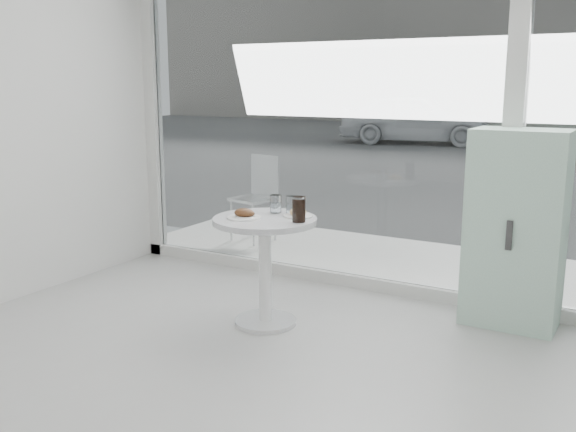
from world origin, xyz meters
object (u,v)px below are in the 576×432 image
Objects in this scene: mint_cabinet at (516,229)px; car_white at (415,118)px; patio_chair at (258,192)px; plate_donut at (298,214)px; main_table at (265,249)px; water_tumbler_b at (292,206)px; water_tumbler_a at (276,205)px; cola_glass at (299,210)px; plate_fritter at (245,215)px.

car_white is (-5.06, 12.66, 0.00)m from mint_cabinet.
plate_donut is (1.46, -1.77, 0.24)m from patio_chair.
mint_cabinet is (1.50, 0.88, 0.14)m from main_table.
patio_chair is at bearing 128.88° from water_tumbler_b.
patio_chair is 6.89× the size of water_tumbler_a.
water_tumbler_b reaches higher than main_table.
car_white is (-2.28, 11.62, 0.14)m from patio_chair.
car_white is 23.56× the size of cola_glass.
plate_fritter is 0.39m from cola_glass.
car_white is 14.06m from plate_fritter.
mint_cabinet reaches higher than water_tumbler_a.
cola_glass is (0.18, -0.22, 0.03)m from water_tumbler_b.
plate_fritter is at bearing -177.26° from car_white.
cola_glass reaches higher than water_tumbler_a.
patio_chair is 5.15× the size of cola_glass.
car_white is 14.07m from cola_glass.
water_tumbler_a is 0.12m from water_tumbler_b.
plate_donut is at bearing 120.91° from cola_glass.
patio_chair is at bearing 123.77° from main_table.
car_white is at bearing 105.78° from cola_glass.
plate_donut is at bearing -175.87° from car_white.
cola_glass is at bearing -0.34° from main_table.
patio_chair is at bearing 126.02° from water_tumbler_a.
main_table is 0.19× the size of car_white.
plate_donut is at bearing -39.44° from patio_chair.
mint_cabinet is 1.52m from cola_glass.
mint_cabinet reaches higher than main_table.
water_tumbler_b is at bearing -176.16° from car_white.
car_white reaches higher than cola_glass.
mint_cabinet reaches higher than patio_chair.
cola_glass reaches higher than patio_chair.
plate_fritter is at bearing -140.70° from main_table.
patio_chair reaches higher than water_tumbler_a.
plate_fritter is 0.29m from water_tumbler_a.
water_tumbler_b is (0.09, 0.21, 0.28)m from main_table.
mint_cabinet reaches higher than plate_fritter.
main_table is 3.30× the size of plate_fritter.
car_white is 13.90m from plate_donut.
water_tumbler_a is (-0.21, 0.04, 0.04)m from plate_donut.
mint_cabinet is at bearing 25.29° from water_tumbler_b.
cola_glass is (3.83, -13.54, 0.16)m from car_white.
water_tumbler_a is (-1.53, -0.69, 0.14)m from mint_cabinet.
mint_cabinet reaches higher than plate_donut.
plate_fritter is 1.83× the size of water_tumbler_b.
patio_chair reaches higher than plate_fritter.
car_white is at bearing 105.60° from plate_donut.
mint_cabinet is 1.68m from water_tumbler_a.
water_tumbler_a reaches higher than main_table.
car_white reaches higher than water_tumbler_b.
plate_donut is at bearing -11.50° from water_tumbler_a.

